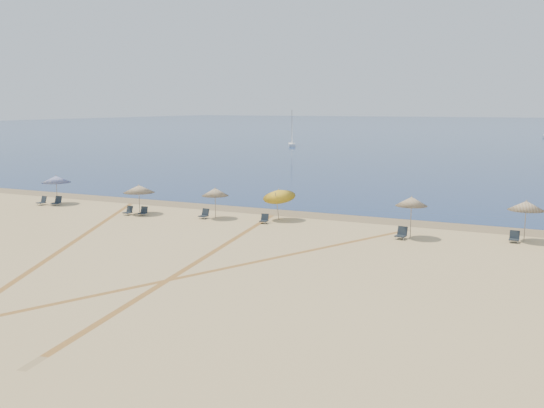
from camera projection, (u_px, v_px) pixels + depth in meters
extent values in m
plane|color=tan|center=(60.00, 311.00, 23.74)|extent=(160.00, 160.00, 0.00)
plane|color=#0C2151|center=(500.00, 127.00, 225.62)|extent=(500.00, 500.00, 0.00)
plane|color=olive|center=(294.00, 213.00, 45.28)|extent=(500.00, 500.00, 0.00)
cylinder|color=gray|center=(57.00, 191.00, 49.49)|extent=(0.05, 0.05, 2.18)
cone|color=white|center=(56.00, 179.00, 49.34)|extent=(2.34, 2.34, 0.55)
sphere|color=gray|center=(56.00, 176.00, 49.29)|extent=(0.08, 0.08, 0.08)
cylinder|color=gray|center=(139.00, 200.00, 44.92)|extent=(0.05, 0.05, 2.03)
cone|color=beige|center=(139.00, 189.00, 44.78)|extent=(2.32, 2.32, 0.55)
sphere|color=gray|center=(139.00, 185.00, 44.73)|extent=(0.08, 0.08, 0.08)
cylinder|color=gray|center=(215.00, 204.00, 43.18)|extent=(0.05, 0.05, 2.05)
cone|color=beige|center=(215.00, 192.00, 43.04)|extent=(1.93, 1.93, 0.55)
sphere|color=gray|center=(215.00, 188.00, 42.99)|extent=(0.08, 0.08, 0.08)
cylinder|color=gray|center=(277.00, 206.00, 42.23)|extent=(0.05, 0.68, 2.06)
cone|color=gold|center=(279.00, 193.00, 42.34)|extent=(2.30, 2.36, 1.20)
sphere|color=gray|center=(279.00, 189.00, 42.29)|extent=(0.08, 0.08, 0.08)
cylinder|color=gray|center=(411.00, 218.00, 36.74)|extent=(0.05, 0.05, 2.40)
cone|color=beige|center=(411.00, 201.00, 36.57)|extent=(1.93, 1.93, 0.55)
sphere|color=gray|center=(412.00, 196.00, 36.52)|extent=(0.08, 0.08, 0.08)
cylinder|color=gray|center=(525.00, 222.00, 35.81)|extent=(0.05, 0.05, 2.29)
cone|color=beige|center=(526.00, 206.00, 35.65)|extent=(2.10, 2.10, 0.55)
sphere|color=gray|center=(527.00, 201.00, 35.60)|extent=(0.08, 0.08, 0.08)
cube|color=black|center=(41.00, 203.00, 48.99)|extent=(0.67, 0.67, 0.05)
cube|color=black|center=(44.00, 199.00, 49.18)|extent=(0.61, 0.31, 0.52)
cylinder|color=#A5A5AD|center=(37.00, 204.00, 48.94)|extent=(0.03, 0.03, 0.19)
cylinder|color=#A5A5AD|center=(41.00, 205.00, 48.68)|extent=(0.03, 0.03, 0.19)
cube|color=black|center=(56.00, 203.00, 48.74)|extent=(0.64, 0.64, 0.06)
cube|color=black|center=(58.00, 199.00, 48.97)|extent=(0.62, 0.26, 0.55)
cylinder|color=#A5A5AD|center=(52.00, 205.00, 48.64)|extent=(0.03, 0.03, 0.20)
cylinder|color=#A5A5AD|center=(57.00, 205.00, 48.46)|extent=(0.03, 0.03, 0.20)
cube|color=black|center=(127.00, 213.00, 44.52)|extent=(0.60, 0.60, 0.05)
cube|color=black|center=(130.00, 209.00, 44.71)|extent=(0.56, 0.26, 0.48)
cylinder|color=#A5A5AD|center=(123.00, 214.00, 44.47)|extent=(0.02, 0.02, 0.18)
cylinder|color=#A5A5AD|center=(128.00, 215.00, 44.24)|extent=(0.02, 0.02, 0.18)
cube|color=black|center=(143.00, 213.00, 44.31)|extent=(0.59, 0.59, 0.05)
cube|color=black|center=(144.00, 210.00, 44.51)|extent=(0.55, 0.26, 0.47)
cylinder|color=#A5A5AD|center=(138.00, 215.00, 44.21)|extent=(0.02, 0.02, 0.17)
cylinder|color=#A5A5AD|center=(144.00, 215.00, 44.08)|extent=(0.02, 0.02, 0.17)
cube|color=black|center=(203.00, 216.00, 43.12)|extent=(0.63, 0.63, 0.05)
cube|color=black|center=(206.00, 212.00, 43.32)|extent=(0.59, 0.27, 0.51)
cylinder|color=#A5A5AD|center=(199.00, 217.00, 43.06)|extent=(0.02, 0.02, 0.19)
cylinder|color=#A5A5AD|center=(204.00, 218.00, 42.83)|extent=(0.02, 0.02, 0.19)
cube|color=black|center=(264.00, 221.00, 41.35)|extent=(0.59, 0.59, 0.05)
cube|color=black|center=(265.00, 217.00, 41.56)|extent=(0.55, 0.26, 0.47)
cylinder|color=#A5A5AD|center=(260.00, 223.00, 41.25)|extent=(0.02, 0.02, 0.17)
cylinder|color=#A5A5AD|center=(266.00, 223.00, 41.13)|extent=(0.02, 0.02, 0.17)
cube|color=black|center=(401.00, 236.00, 36.48)|extent=(0.68, 0.68, 0.06)
cube|color=black|center=(402.00, 231.00, 36.69)|extent=(0.63, 0.30, 0.54)
cylinder|color=#A5A5AD|center=(396.00, 238.00, 36.43)|extent=(0.03, 0.03, 0.20)
cylinder|color=#A5A5AD|center=(404.00, 239.00, 36.17)|extent=(0.03, 0.03, 0.20)
cube|color=black|center=(514.00, 240.00, 35.56)|extent=(0.58, 0.58, 0.05)
cube|color=black|center=(515.00, 235.00, 35.76)|extent=(0.57, 0.22, 0.50)
cylinder|color=#A5A5AD|center=(510.00, 241.00, 35.49)|extent=(0.02, 0.02, 0.18)
cylinder|color=#A5A5AD|center=(518.00, 242.00, 35.29)|extent=(0.02, 0.02, 0.18)
cube|color=white|center=(292.00, 145.00, 120.25)|extent=(3.16, 4.85, 0.52)
cylinder|color=gray|center=(292.00, 128.00, 119.70)|extent=(0.10, 0.10, 6.96)
plane|color=tan|center=(201.00, 260.00, 31.64)|extent=(31.78, 31.78, 0.00)
plane|color=tan|center=(209.00, 255.00, 32.68)|extent=(31.78, 31.78, 0.00)
plane|color=tan|center=(219.00, 270.00, 29.71)|extent=(37.34, 37.34, 0.00)
plane|color=tan|center=(237.00, 266.00, 30.41)|extent=(37.34, 37.34, 0.00)
plane|color=tan|center=(86.00, 234.00, 38.00)|extent=(36.97, 36.97, 0.00)
plane|color=tan|center=(91.00, 230.00, 39.09)|extent=(36.97, 36.97, 0.00)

